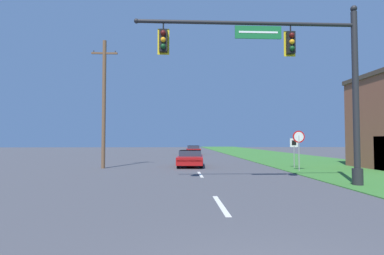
% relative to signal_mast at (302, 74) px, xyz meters
% --- Properties ---
extents(grass_verge_right, '(10.00, 110.00, 0.04)m').
position_rel_signal_mast_xyz_m(grass_verge_right, '(6.46, 20.51, -4.75)').
color(grass_verge_right, '#38752D').
rests_on(grass_verge_right, ground).
extents(road_center_line, '(0.16, 34.80, 0.01)m').
position_rel_signal_mast_xyz_m(road_center_line, '(-4.04, 12.51, -4.77)').
color(road_center_line, silver).
rests_on(road_center_line, ground).
extents(signal_mast, '(9.76, 0.47, 7.81)m').
position_rel_signal_mast_xyz_m(signal_mast, '(0.00, 0.00, 0.00)').
color(signal_mast, '#232326').
rests_on(signal_mast, grass_verge_right).
extents(car_ahead, '(2.14, 4.36, 1.19)m').
position_rel_signal_mast_xyz_m(car_ahead, '(-4.36, 9.78, -4.17)').
color(car_ahead, black).
rests_on(car_ahead, ground).
extents(far_car, '(1.82, 4.41, 1.19)m').
position_rel_signal_mast_xyz_m(far_car, '(-3.13, 28.89, -4.17)').
color(far_car, black).
rests_on(far_car, ground).
extents(stop_sign, '(0.76, 0.07, 2.50)m').
position_rel_signal_mast_xyz_m(stop_sign, '(2.29, 5.97, -2.91)').
color(stop_sign, gray).
rests_on(stop_sign, grass_verge_right).
extents(route_sign_post, '(0.55, 0.06, 2.03)m').
position_rel_signal_mast_xyz_m(route_sign_post, '(2.77, 7.97, -3.24)').
color(route_sign_post, gray).
rests_on(route_sign_post, grass_verge_right).
extents(utility_pole_near, '(1.80, 0.26, 8.97)m').
position_rel_signal_mast_xyz_m(utility_pole_near, '(-10.47, 8.62, -0.13)').
color(utility_pole_near, brown).
rests_on(utility_pole_near, ground).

